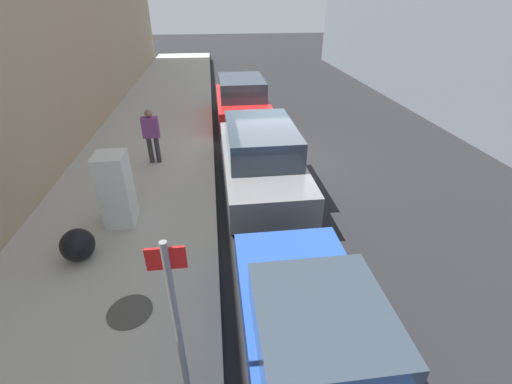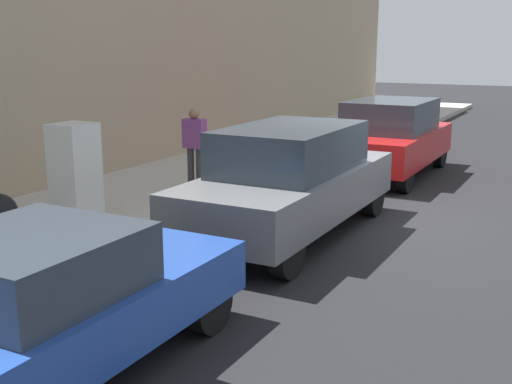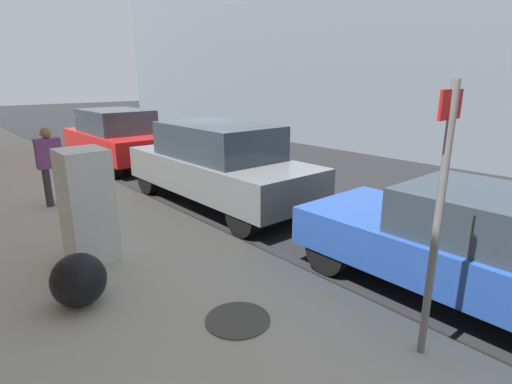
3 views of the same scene
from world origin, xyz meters
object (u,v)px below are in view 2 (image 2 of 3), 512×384
(discarded_refrigerator, at_px, (75,172))
(pedestrian_walking_far, at_px, (195,142))
(parked_suv_red, at_px, (390,137))
(parked_suv_gray, at_px, (290,179))
(parked_hatchback_blue, at_px, (48,304))

(discarded_refrigerator, bearing_deg, pedestrian_walking_far, 84.06)
(discarded_refrigerator, xyz_separation_m, parked_suv_red, (3.24, 6.86, -0.07))
(pedestrian_walking_far, height_order, parked_suv_gray, parked_suv_gray)
(discarded_refrigerator, xyz_separation_m, pedestrian_walking_far, (0.32, 3.06, 0.11))
(pedestrian_walking_far, distance_m, parked_suv_red, 4.80)
(parked_suv_red, bearing_deg, parked_suv_gray, -90.00)
(pedestrian_walking_far, relative_size, parked_suv_gray, 0.33)
(parked_suv_red, bearing_deg, pedestrian_walking_far, -127.54)
(discarded_refrigerator, height_order, parked_hatchback_blue, discarded_refrigerator)
(discarded_refrigerator, distance_m, parked_hatchback_blue, 4.99)
(discarded_refrigerator, height_order, parked_suv_red, discarded_refrigerator)
(discarded_refrigerator, relative_size, pedestrian_walking_far, 1.00)
(parked_suv_gray, bearing_deg, parked_suv_red, 90.00)
(parked_hatchback_blue, distance_m, parked_suv_gray, 5.16)
(parked_suv_gray, bearing_deg, discarded_refrigerator, -157.14)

